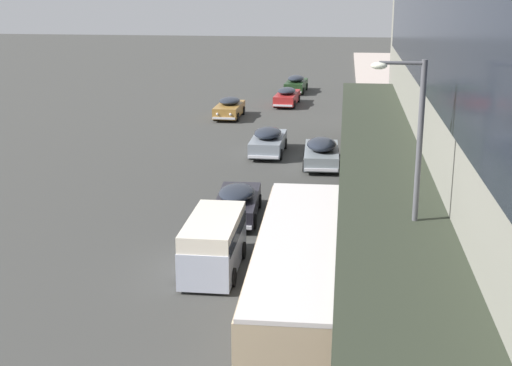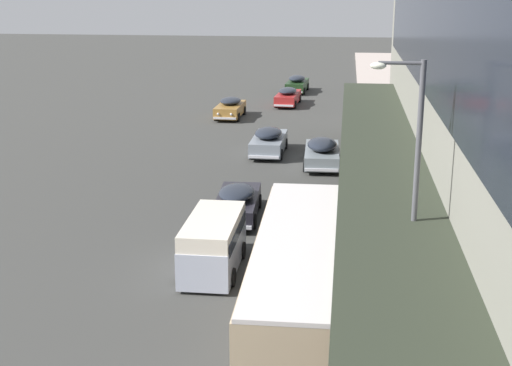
# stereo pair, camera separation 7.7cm
# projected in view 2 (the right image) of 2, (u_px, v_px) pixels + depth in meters

# --- Properties ---
(transit_bus_kerbside_front) EXTENTS (2.88, 10.57, 3.09)m
(transit_bus_kerbside_front) POSITION_uv_depth(u_px,v_px,m) (300.00, 279.00, 20.17)
(transit_bus_kerbside_front) COLOR tan
(transit_bus_kerbside_front) RESTS_ON ground
(sedan_second_near) EXTENTS (1.98, 4.82, 1.60)m
(sedan_second_near) POSITION_uv_depth(u_px,v_px,m) (269.00, 141.00, 41.99)
(sedan_second_near) COLOR gray
(sedan_second_near) RESTS_ON ground
(sedan_oncoming_rear) EXTENTS (1.93, 4.63, 1.49)m
(sedan_oncoming_rear) POSITION_uv_depth(u_px,v_px,m) (230.00, 108.00, 53.17)
(sedan_oncoming_rear) COLOR olive
(sedan_oncoming_rear) RESTS_ON ground
(sedan_second_mid) EXTENTS (1.99, 4.94, 1.57)m
(sedan_second_mid) POSITION_uv_depth(u_px,v_px,m) (297.00, 84.00, 65.20)
(sedan_second_mid) COLOR #1D361B
(sedan_second_mid) RESTS_ON ground
(sedan_lead_near) EXTENTS (2.10, 5.00, 1.57)m
(sedan_lead_near) POSITION_uv_depth(u_px,v_px,m) (322.00, 152.00, 39.35)
(sedan_lead_near) COLOR gray
(sedan_lead_near) RESTS_ON ground
(sedan_trailing_near) EXTENTS (2.03, 4.85, 1.46)m
(sedan_trailing_near) POSITION_uv_depth(u_px,v_px,m) (237.00, 202.00, 30.69)
(sedan_trailing_near) COLOR black
(sedan_trailing_near) RESTS_ON ground
(sedan_trailing_mid) EXTENTS (1.97, 5.09, 1.47)m
(sedan_trailing_mid) POSITION_uv_depth(u_px,v_px,m) (288.00, 96.00, 58.43)
(sedan_trailing_mid) COLOR #A52223
(sedan_trailing_mid) RESTS_ON ground
(vw_van) EXTENTS (1.93, 4.56, 1.96)m
(vw_van) POSITION_uv_depth(u_px,v_px,m) (214.00, 240.00, 25.10)
(vw_van) COLOR #ADB4C6
(vw_van) RESTS_ON ground
(pedestrian_at_kerb) EXTENTS (0.60, 0.33, 1.86)m
(pedestrian_at_kerb) POSITION_uv_depth(u_px,v_px,m) (465.00, 366.00, 16.77)
(pedestrian_at_kerb) COLOR black
(pedestrian_at_kerb) RESTS_ON sidewalk_kerb
(street_lamp) EXTENTS (1.50, 0.28, 7.74)m
(street_lamp) POSITION_uv_depth(u_px,v_px,m) (411.00, 178.00, 19.88)
(street_lamp) COLOR #4C4C51
(street_lamp) RESTS_ON sidewalk_kerb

